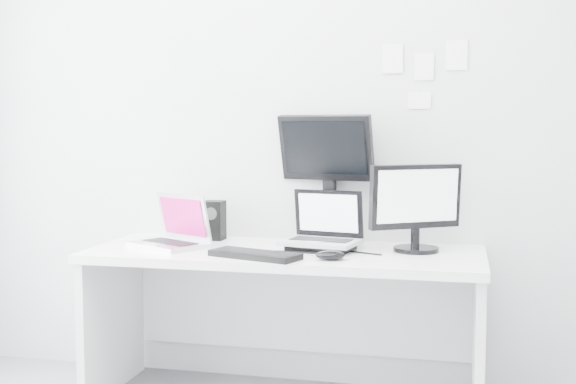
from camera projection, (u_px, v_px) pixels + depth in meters
The scene contains 13 objects.
back_wall at pixel (301, 115), 3.69m from camera, with size 3.60×3.60×0.00m, color silver.
desk at pixel (285, 328), 3.44m from camera, with size 1.80×0.70×0.73m, color white.
macbook at pixel (167, 220), 3.48m from camera, with size 0.34×0.26×0.26m, color silver.
speaker at pixel (214, 220), 3.71m from camera, with size 0.10×0.10×0.20m, color black.
dell_laptop at pixel (320, 220), 3.39m from camera, with size 0.34×0.26×0.28m, color #9FA2A6.
rear_monitor at pixel (327, 177), 3.63m from camera, with size 0.47×0.17×0.64m, color black.
samsung_monitor at pixel (417, 207), 3.35m from camera, with size 0.45×0.21×0.41m, color black.
keyboard at pixel (255, 255), 3.21m from camera, with size 0.40×0.14×0.03m, color black.
mouse at pixel (330, 255), 3.15m from camera, with size 0.13×0.08×0.04m, color black.
wall_note_0 at pixel (393, 59), 3.56m from camera, with size 0.10×0.00×0.14m, color white.
wall_note_1 at pixel (424, 66), 3.53m from camera, with size 0.09×0.00×0.13m, color white.
wall_note_2 at pixel (457, 55), 3.49m from camera, with size 0.10×0.00×0.14m, color white.
wall_note_3 at pixel (419, 100), 3.55m from camera, with size 0.11×0.00×0.08m, color white.
Camera 1 is at (0.78, -2.03, 1.30)m, focal length 46.36 mm.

